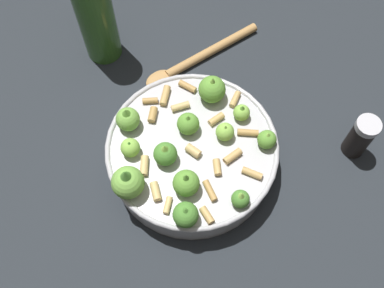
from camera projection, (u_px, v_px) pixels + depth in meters
name	position (u px, v px, depth m)	size (l,w,h in m)	color
ground_plane	(192.00, 162.00, 0.76)	(2.40, 2.40, 0.00)	#23282D
cooking_pan	(190.00, 153.00, 0.72)	(0.27, 0.27, 0.12)	#B7B7BC
pepper_shaker	(360.00, 137.00, 0.73)	(0.04, 0.04, 0.09)	black
olive_oil_bottle	(95.00, 12.00, 0.76)	(0.06, 0.06, 0.24)	#336023
wooden_spoon	(196.00, 59.00, 0.84)	(0.12, 0.23, 0.02)	#B2844C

